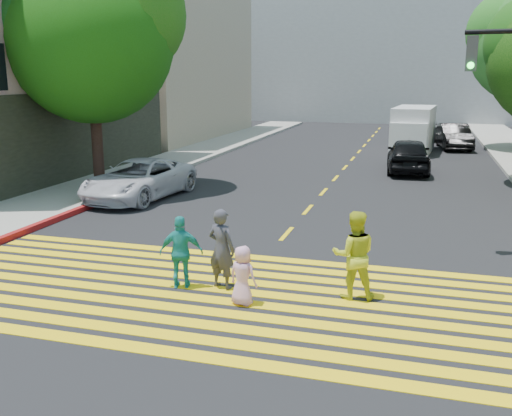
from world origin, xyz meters
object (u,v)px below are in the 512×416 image
at_px(tree_left, 93,31).
at_px(white_van, 413,131).
at_px(pedestrian_man, 222,249).
at_px(pedestrian_extra, 181,252).
at_px(dark_car_parked, 454,136).
at_px(pedestrian_child, 243,276).
at_px(white_sedan, 139,179).
at_px(dark_car_near, 408,155).
at_px(silver_car, 422,129).
at_px(pedestrian_woman, 354,255).

xyz_separation_m(tree_left, white_van, (11.04, 14.45, -4.60)).
xyz_separation_m(pedestrian_man, pedestrian_extra, (-0.79, -0.20, -0.08)).
xyz_separation_m(pedestrian_extra, dark_car_parked, (6.33, 25.32, -0.02)).
bearing_deg(dark_car_parked, pedestrian_child, -108.23).
xyz_separation_m(white_sedan, white_van, (8.92, 15.48, 0.51)).
distance_m(pedestrian_extra, dark_car_near, 16.52).
relative_size(pedestrian_man, white_sedan, 0.34).
bearing_deg(dark_car_near, silver_car, -95.63).
height_order(dark_car_parked, white_van, white_van).
relative_size(pedestrian_man, pedestrian_extra, 1.11).
bearing_deg(pedestrian_child, dark_car_parked, -85.36).
xyz_separation_m(silver_car, dark_car_parked, (1.82, -4.93, 0.01)).
xyz_separation_m(pedestrian_man, silver_car, (3.72, 30.05, -0.11)).
bearing_deg(dark_car_parked, tree_left, -136.21).
xyz_separation_m(pedestrian_man, dark_car_near, (3.20, 15.83, -0.06)).
distance_m(pedestrian_child, dark_car_parked, 26.29).
height_order(silver_car, white_van, white_van).
relative_size(pedestrian_child, white_van, 0.21).
relative_size(pedestrian_woman, white_van, 0.32).
height_order(pedestrian_extra, white_van, white_van).
relative_size(pedestrian_child, silver_car, 0.23).
bearing_deg(silver_car, pedestrian_extra, 80.90).
relative_size(tree_left, silver_car, 1.73).
distance_m(pedestrian_woman, pedestrian_extra, 3.45).
bearing_deg(pedestrian_child, silver_car, -80.36).
bearing_deg(pedestrian_extra, pedestrian_child, 144.00).
bearing_deg(dark_car_parked, dark_car_near, -111.68).
bearing_deg(pedestrian_woman, pedestrian_extra, -6.14).
bearing_deg(white_sedan, tree_left, 159.62).
relative_size(white_sedan, dark_car_parked, 1.10).
relative_size(dark_car_near, white_van, 0.83).
distance_m(tree_left, silver_car, 25.04).
distance_m(tree_left, pedestrian_man, 12.52).
relative_size(pedestrian_woman, silver_car, 0.35).
bearing_deg(pedestrian_child, white_sedan, -36.52).
bearing_deg(white_sedan, pedestrian_extra, -51.47).
distance_m(pedestrian_child, white_van, 23.73).
bearing_deg(white_van, white_sedan, -115.20).
relative_size(dark_car_parked, white_van, 0.81).
bearing_deg(tree_left, pedestrian_extra, -50.85).
height_order(pedestrian_man, silver_car, pedestrian_man).
bearing_deg(white_van, pedestrian_child, -91.42).
bearing_deg(pedestrian_child, pedestrian_extra, -3.99).
bearing_deg(pedestrian_child, white_van, -80.87).
distance_m(pedestrian_man, pedestrian_extra, 0.82).
distance_m(tree_left, dark_car_parked, 21.97).
bearing_deg(pedestrian_woman, white_sedan, -53.85).
height_order(pedestrian_woman, silver_car, pedestrian_woman).
height_order(pedestrian_child, silver_car, silver_car).
bearing_deg(pedestrian_extra, silver_car, -115.19).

